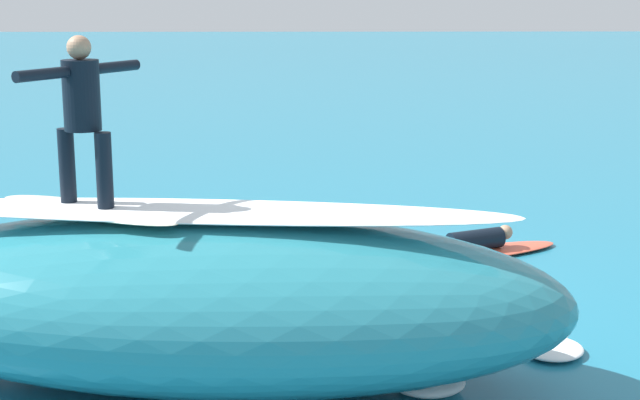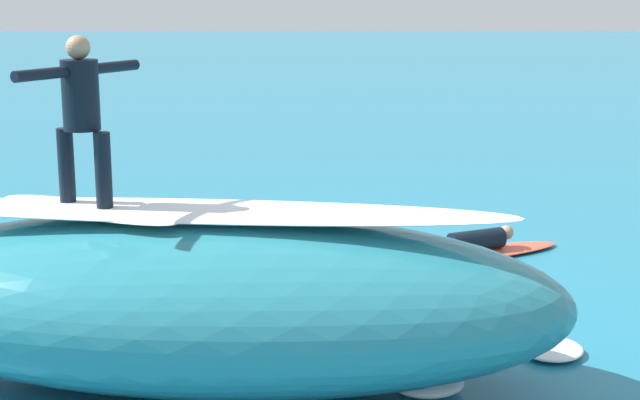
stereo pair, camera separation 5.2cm
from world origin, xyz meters
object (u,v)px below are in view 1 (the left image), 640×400
surfer_paddling (468,242)px  surfboard_riding (88,210)px  surfer_riding (82,108)px  surfboard_paddling (475,253)px

surfer_paddling → surfboard_riding: bearing=-160.1°
surfer_riding → surfer_paddling: 5.96m
surfer_paddling → surfboard_paddling: bearing=-0.0°
surfboard_riding → surfer_paddling: surfboard_riding is taller
surfboard_riding → surfboard_paddling: size_ratio=0.81×
surfboard_riding → surfer_paddling: bearing=-103.1°
surfboard_riding → surfboard_paddling: bearing=-103.6°
surfboard_paddling → surfer_paddling: bearing=180.0°
surfboard_paddling → surfer_paddling: surfer_paddling is taller
surfboard_riding → surfer_riding: size_ratio=1.39×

